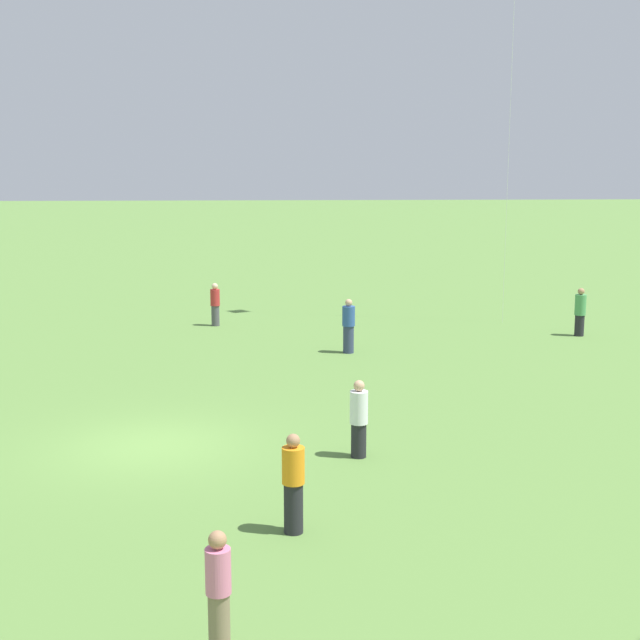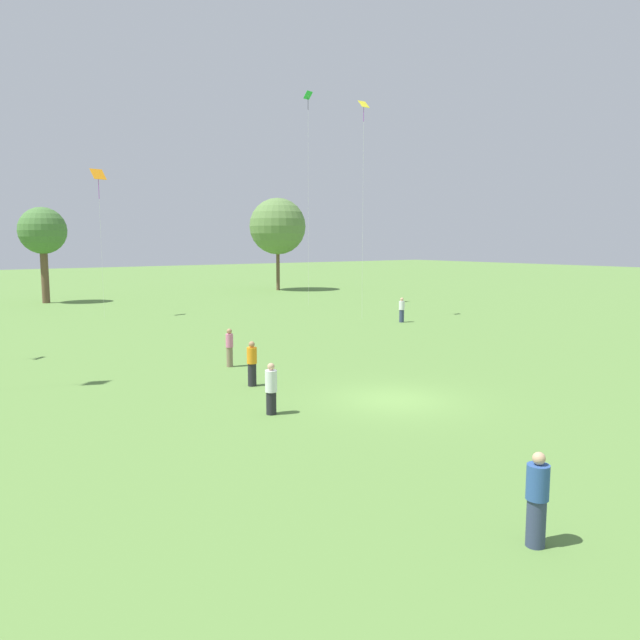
{
  "view_description": "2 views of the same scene",
  "coord_description": "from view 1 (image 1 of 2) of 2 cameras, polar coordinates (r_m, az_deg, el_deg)",
  "views": [
    {
      "loc": [
        -2.69,
        19.41,
        6.38
      ],
      "look_at": [
        -3.96,
        -3.14,
        2.28
      ],
      "focal_mm": 50.0,
      "sensor_mm": 36.0,
      "label": 1
    },
    {
      "loc": [
        -14.99,
        -16.01,
        5.65
      ],
      "look_at": [
        -3.4,
        -0.1,
        3.15
      ],
      "focal_mm": 35.0,
      "sensor_mm": 36.0,
      "label": 2
    }
  ],
  "objects": [
    {
      "name": "person_6",
      "position": [
        29.52,
        1.84,
        -0.41
      ],
      "size": [
        0.59,
        0.59,
        1.81
      ],
      "rotation": [
        0.0,
        0.0,
        5.6
      ],
      "color": "#333D5B",
      "rests_on": "ground_plane"
    },
    {
      "name": "person_4",
      "position": [
        33.72,
        16.31,
        0.48
      ],
      "size": [
        0.52,
        0.52,
        1.76
      ],
      "rotation": [
        0.0,
        0.0,
        1.18
      ],
      "color": "#232328",
      "rests_on": "ground_plane"
    },
    {
      "name": "person_7",
      "position": [
        12.0,
        -6.51,
        -17.03
      ],
      "size": [
        0.46,
        0.46,
        1.74
      ],
      "rotation": [
        0.0,
        0.0,
        5.72
      ],
      "color": "#847056",
      "rests_on": "ground_plane"
    },
    {
      "name": "ground_plane",
      "position": [
        20.61,
        -10.67,
        -7.92
      ],
      "size": [
        240.0,
        240.0,
        0.0
      ],
      "primitive_type": "plane",
      "color": "#5B843D"
    },
    {
      "name": "person_5",
      "position": [
        34.57,
        -6.73,
        0.99
      ],
      "size": [
        0.38,
        0.38,
        1.66
      ],
      "rotation": [
        0.0,
        0.0,
        4.68
      ],
      "color": "#4C4C51",
      "rests_on": "ground_plane"
    },
    {
      "name": "person_3",
      "position": [
        15.52,
        -1.72,
        -10.44
      ],
      "size": [
        0.53,
        0.53,
        1.78
      ],
      "rotation": [
        0.0,
        0.0,
        5.81
      ],
      "color": "#232328",
      "rests_on": "ground_plane"
    },
    {
      "name": "person_1",
      "position": [
        19.3,
        2.5,
        -6.36
      ],
      "size": [
        0.54,
        0.54,
        1.71
      ],
      "rotation": [
        0.0,
        0.0,
        0.59
      ],
      "color": "#232328",
      "rests_on": "ground_plane"
    }
  ]
}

